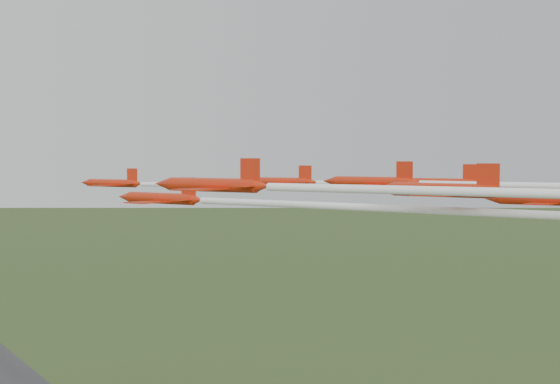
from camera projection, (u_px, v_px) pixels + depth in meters
jet_lead at (220, 186)px, 88.68m from camera, size 28.31×54.36×2.34m
jet_row2_left at (262, 203)px, 70.38m from camera, size 21.86×51.43×2.71m
jet_row2_right at (426, 184)px, 83.80m from camera, size 31.22×59.37×2.47m
jet_row3_left at (417, 190)px, 52.90m from camera, size 28.89×61.88×2.71m
jet_row3_mid at (476, 184)px, 70.29m from camera, size 18.65×46.48×2.60m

